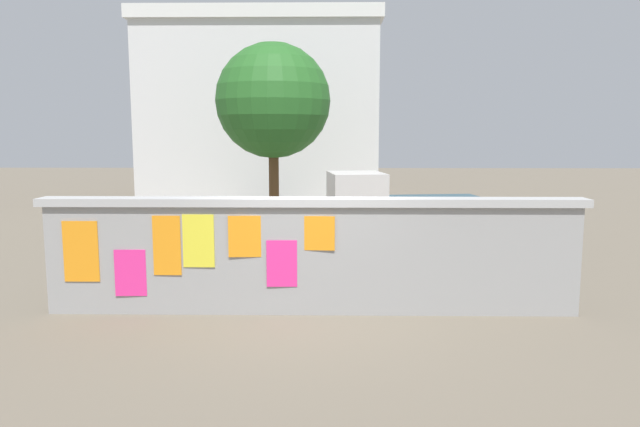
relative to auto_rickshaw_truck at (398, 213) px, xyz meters
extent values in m
plane|color=#6B6051|center=(-1.87, 3.12, -0.90)|extent=(60.00, 60.00, 0.00)
cube|color=#969696|center=(-1.87, -4.88, -0.07)|extent=(8.07, 0.30, 1.66)
cube|color=#AAAAAA|center=(-1.87, -4.88, 0.82)|extent=(8.27, 0.42, 0.12)
cube|color=orange|center=(-5.35, -5.04, 0.08)|extent=(0.54, 0.01, 0.93)
cube|color=#F42D8C|center=(-4.61, -5.04, -0.25)|extent=(0.48, 0.03, 0.72)
cube|color=orange|center=(-4.05, -5.04, 0.18)|extent=(0.42, 0.02, 0.91)
cube|color=yellow|center=(-3.57, -5.04, 0.25)|extent=(0.48, 0.02, 0.80)
cube|color=orange|center=(-2.87, -5.04, 0.32)|extent=(0.49, 0.04, 0.63)
cube|color=#F42D8C|center=(-2.32, -5.04, -0.09)|extent=(0.46, 0.03, 0.71)
cube|color=orange|center=(-1.75, -5.04, 0.37)|extent=(0.46, 0.04, 0.52)
cylinder|color=black|center=(-1.00, -0.79, -0.55)|extent=(0.72, 0.29, 0.70)
cylinder|color=black|center=(-1.17, 0.50, -0.55)|extent=(0.72, 0.29, 0.70)
cylinder|color=black|center=(1.48, -0.46, -0.55)|extent=(0.72, 0.29, 0.70)
cylinder|color=black|center=(1.31, 0.83, -0.55)|extent=(0.72, 0.29, 0.70)
cube|color=silver|center=(-0.98, -0.13, 0.20)|extent=(1.39, 1.65, 1.50)
cube|color=#334C59|center=(0.80, 0.11, -0.10)|extent=(2.58, 1.81, 0.90)
cylinder|color=black|center=(-1.80, -2.59, -0.60)|extent=(0.61, 0.22, 0.60)
cylinder|color=black|center=(-3.07, -2.86, -0.60)|extent=(0.61, 0.24, 0.60)
cube|color=#197233|center=(-2.44, -2.73, -0.32)|extent=(1.03, 0.44, 0.32)
cube|color=black|center=(-2.63, -2.77, -0.14)|extent=(0.59, 0.33, 0.10)
cube|color=#262626|center=(-1.90, -2.61, -0.05)|extent=(0.15, 0.56, 0.03)
cylinder|color=black|center=(-4.68, 0.09, -0.57)|extent=(0.66, 0.08, 0.66)
cylinder|color=black|center=(-5.73, 0.02, -0.57)|extent=(0.66, 0.08, 0.66)
cube|color=gold|center=(-5.20, 0.05, -0.39)|extent=(0.95, 0.10, 0.06)
cylinder|color=gold|center=(-5.35, 0.04, -0.17)|extent=(0.03, 0.03, 0.40)
cube|color=black|center=(-5.35, 0.04, 0.03)|extent=(0.20, 0.09, 0.05)
cube|color=black|center=(-4.73, 0.08, -0.02)|extent=(0.07, 0.44, 0.03)
cylinder|color=black|center=(-4.85, -2.77, -0.57)|extent=(0.65, 0.18, 0.66)
cylinder|color=black|center=(-3.83, -2.99, -0.57)|extent=(0.65, 0.18, 0.66)
cube|color=#1933A5|center=(-4.34, -2.88, -0.39)|extent=(0.94, 0.24, 0.06)
cylinder|color=#1933A5|center=(-4.19, -2.92, -0.17)|extent=(0.04, 0.04, 0.40)
cube|color=black|center=(-4.19, -2.92, 0.03)|extent=(0.21, 0.12, 0.05)
cube|color=black|center=(-4.81, -2.78, -0.02)|extent=(0.13, 0.44, 0.03)
cylinder|color=#3F994C|center=(-0.83, -3.25, -0.50)|extent=(0.12, 0.12, 0.80)
cylinder|color=#3F994C|center=(-0.91, -3.42, -0.50)|extent=(0.12, 0.12, 0.80)
cylinder|color=#D83F72|center=(-0.87, -3.34, 0.20)|extent=(0.45, 0.45, 0.60)
sphere|color=#8C664C|center=(-0.87, -3.34, 0.61)|extent=(0.22, 0.22, 0.22)
cylinder|color=brown|center=(-3.32, 4.44, 0.35)|extent=(0.31, 0.31, 2.50)
sphere|color=#266223|center=(-3.32, 4.44, 2.82)|extent=(3.47, 3.47, 3.47)
cube|color=silver|center=(-4.40, 11.91, 2.57)|extent=(9.29, 6.50, 6.93)
cube|color=silver|center=(-4.40, 11.91, 6.28)|extent=(9.59, 6.80, 0.50)
camera|label=1|loc=(-1.60, -13.77, 1.86)|focal=33.36mm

